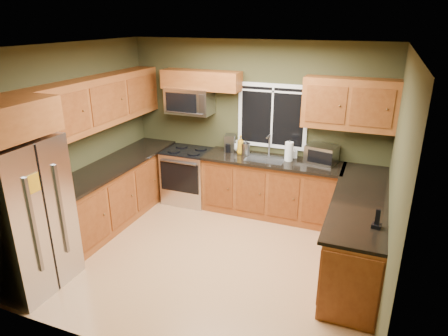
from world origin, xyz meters
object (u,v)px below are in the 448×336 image
Objects in this scene: paper_towel_roll at (289,151)px; kettle at (246,148)px; refrigerator at (23,216)px; cordless_phone at (377,222)px; toaster_oven at (321,154)px; coffee_maker at (230,144)px; microwave at (190,101)px; range at (188,175)px; soap_bottle_a at (240,145)px; soap_bottle_c at (237,146)px; soap_bottle_b at (294,152)px.

kettle is at bearing 179.07° from paper_towel_roll.
cordless_phone is (3.72, 1.11, 0.10)m from refrigerator.
paper_towel_roll is (2.39, 2.83, 0.19)m from refrigerator.
toaster_oven is 0.48m from paper_towel_roll.
refrigerator is 3.25m from coffee_maker.
refrigerator is at bearing -103.34° from microwave.
soap_bottle_a is (0.90, 0.11, 0.62)m from range.
soap_bottle_c is at bearing 144.78° from kettle.
cordless_phone is at bearing -55.94° from soap_bottle_b.
coffee_maker is at bearing 13.82° from range.
refrigerator is 2.89m from range.
refrigerator is 3.88m from cordless_phone.
paper_towel_roll is (1.70, 0.06, 0.62)m from range.
toaster_oven reaches higher than cordless_phone.
coffee_maker is 0.22m from soap_bottle_a.
refrigerator is 3.30m from soap_bottle_a.
microwave reaches higher than paper_towel_roll.
coffee_maker is 1.14× the size of kettle.
toaster_oven is 0.44m from soap_bottle_b.
microwave is 2.77× the size of coffee_maker.
toaster_oven and coffee_maker have the same top height.
microwave is at bearing 178.41° from soap_bottle_a.
soap_bottle_a is at bearing -15.82° from coffee_maker.
soap_bottle_b is at bearing 7.50° from range.
range is (0.69, 2.77, -0.43)m from refrigerator.
kettle is 0.11m from soap_bottle_a.
toaster_oven is at bearing -0.91° from coffee_maker.
coffee_maker is 0.84× the size of paper_towel_roll.
paper_towel_roll reaches higher than range.
kettle is 0.77m from soap_bottle_b.
cordless_phone is at bearing 16.57° from refrigerator.
coffee_maker is at bearing 141.91° from cordless_phone.
range is 1.87× the size of toaster_oven.
refrigerator is 9.64× the size of soap_bottle_c.
soap_bottle_c is at bearing 15.15° from range.
paper_towel_roll reaches higher than soap_bottle_c.
refrigerator is 4.09m from toaster_oven.
soap_bottle_a is (0.90, -0.03, -0.64)m from microwave.
refrigerator is at bearing -163.43° from cordless_phone.
microwave is 1.10m from soap_bottle_a.
microwave is at bearing -176.92° from soap_bottle_b.
cordless_phone is at bearing -30.70° from microwave.
paper_towel_roll is at bearing -106.73° from soap_bottle_b.
cordless_phone is at bearing -28.76° from range.
toaster_oven reaches higher than soap_bottle_c.
soap_bottle_c is (0.11, 0.05, -0.03)m from coffee_maker.
toaster_oven is at bearing 9.80° from paper_towel_roll.
soap_bottle_b is (2.44, 3.00, 0.13)m from refrigerator.
cordless_phone is (3.03, -1.80, -0.73)m from microwave.
cordless_phone is (1.28, -1.89, -0.02)m from soap_bottle_b.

